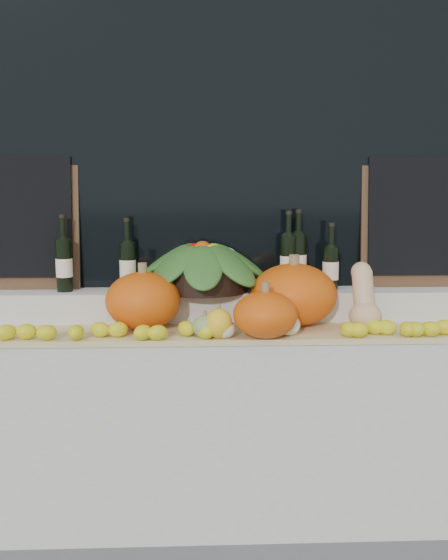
# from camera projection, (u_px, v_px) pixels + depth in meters

# --- Properties ---
(storefront_facade) EXTENTS (7.00, 0.94, 4.50)m
(storefront_facade) POSITION_uv_depth(u_px,v_px,m) (218.00, 48.00, 3.31)
(storefront_facade) COLOR beige
(storefront_facade) RESTS_ON ground
(display_sill) EXTENTS (2.30, 0.55, 0.88)m
(display_sill) POSITION_uv_depth(u_px,v_px,m) (223.00, 423.00, 2.87)
(display_sill) COLOR silver
(display_sill) RESTS_ON ground
(rear_tier) EXTENTS (2.30, 0.25, 0.16)m
(rear_tier) POSITION_uv_depth(u_px,v_px,m) (222.00, 306.00, 2.94)
(rear_tier) COLOR silver
(rear_tier) RESTS_ON display_sill
(straw_bedding) EXTENTS (2.10, 0.32, 0.02)m
(straw_bedding) POSITION_uv_depth(u_px,v_px,m) (224.00, 334.00, 2.68)
(straw_bedding) COLOR tan
(straw_bedding) RESTS_ON display_sill
(pumpkin_left) EXTENTS (0.43, 0.43, 0.25)m
(pumpkin_left) POSITION_uv_depth(u_px,v_px,m) (143.00, 301.00, 2.71)
(pumpkin_left) COLOR #E95A0C
(pumpkin_left) RESTS_ON straw_bedding
(pumpkin_right) EXTENTS (0.51, 0.51, 0.28)m
(pumpkin_right) POSITION_uv_depth(u_px,v_px,m) (294.00, 295.00, 2.78)
(pumpkin_right) COLOR #E95A0C
(pumpkin_right) RESTS_ON straw_bedding
(pumpkin_center) EXTENTS (0.29, 0.29, 0.19)m
(pumpkin_center) POSITION_uv_depth(u_px,v_px,m) (265.00, 315.00, 2.55)
(pumpkin_center) COLOR #E95A0C
(pumpkin_center) RESTS_ON straw_bedding
(butternut_squash) EXTENTS (0.14, 0.21, 0.29)m
(butternut_squash) POSITION_uv_depth(u_px,v_px,m) (364.00, 301.00, 2.70)
(butternut_squash) COLOR #E2B585
(butternut_squash) RESTS_ON straw_bedding
(decorative_gourds) EXTENTS (0.45, 0.14, 0.15)m
(decorative_gourds) POSITION_uv_depth(u_px,v_px,m) (240.00, 325.00, 2.57)
(decorative_gourds) COLOR #2D681F
(decorative_gourds) RESTS_ON straw_bedding
(lemon_heap) EXTENTS (2.20, 0.16, 0.06)m
(lemon_heap) POSITION_uv_depth(u_px,v_px,m) (226.00, 330.00, 2.57)
(lemon_heap) COLOR yellow
(lemon_heap) RESTS_ON straw_bedding
(produce_bowl) EXTENTS (0.66, 0.66, 0.24)m
(produce_bowl) POSITION_uv_depth(u_px,v_px,m) (203.00, 266.00, 2.90)
(produce_bowl) COLOR black
(produce_bowl) RESTS_ON rear_tier
(wine_bottle_far_left) EXTENTS (0.08, 0.08, 0.36)m
(wine_bottle_far_left) POSITION_uv_depth(u_px,v_px,m) (64.00, 264.00, 2.87)
(wine_bottle_far_left) COLOR black
(wine_bottle_far_left) RESTS_ON rear_tier
(wine_bottle_near_left) EXTENTS (0.08, 0.08, 0.34)m
(wine_bottle_near_left) POSITION_uv_depth(u_px,v_px,m) (128.00, 266.00, 2.89)
(wine_bottle_near_left) COLOR black
(wine_bottle_near_left) RESTS_ON rear_tier
(wine_bottle_tall) EXTENTS (0.08, 0.08, 0.37)m
(wine_bottle_tall) POSITION_uv_depth(u_px,v_px,m) (298.00, 260.00, 2.95)
(wine_bottle_tall) COLOR black
(wine_bottle_tall) RESTS_ON rear_tier
(wine_bottle_near_right) EXTENTS (0.08, 0.08, 0.37)m
(wine_bottle_near_right) POSITION_uv_depth(u_px,v_px,m) (288.00, 261.00, 2.92)
(wine_bottle_near_right) COLOR black
(wine_bottle_near_right) RESTS_ON rear_tier
(wine_bottle_far_right) EXTENTS (0.08, 0.08, 0.31)m
(wine_bottle_far_right) POSITION_uv_depth(u_px,v_px,m) (331.00, 267.00, 2.92)
(wine_bottle_far_right) COLOR black
(wine_bottle_far_right) RESTS_ON rear_tier
(chalkboard_left) EXTENTS (0.50, 0.08, 0.62)m
(chalkboard_left) POSITION_uv_depth(u_px,v_px,m) (25.00, 220.00, 2.91)
(chalkboard_left) COLOR #4C331E
(chalkboard_left) RESTS_ON rear_tier
(chalkboard_right) EXTENTS (0.50, 0.08, 0.62)m
(chalkboard_right) POSITION_uv_depth(u_px,v_px,m) (413.00, 219.00, 2.98)
(chalkboard_right) COLOR #4C331E
(chalkboard_right) RESTS_ON rear_tier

